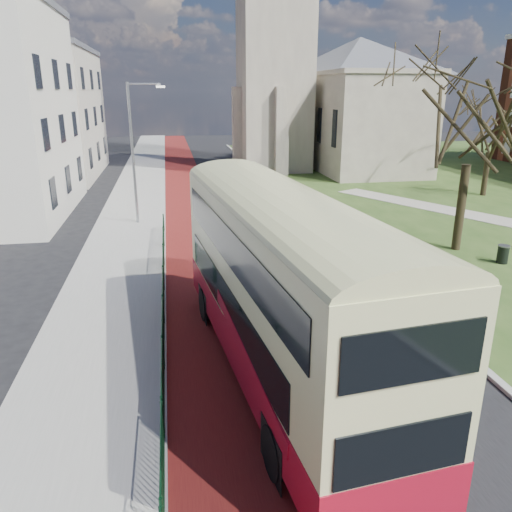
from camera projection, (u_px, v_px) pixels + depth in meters
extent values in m
plane|color=black|center=(271.00, 379.00, 13.96)|extent=(160.00, 160.00, 0.00)
cube|color=black|center=(233.00, 213.00, 32.90)|extent=(9.00, 120.00, 0.01)
cube|color=#591414|center=(191.00, 214.00, 32.46)|extent=(3.40, 120.00, 0.01)
cube|color=gray|center=(132.00, 216.00, 31.82)|extent=(4.00, 120.00, 0.12)
cube|color=#999993|center=(163.00, 215.00, 32.15)|extent=(0.25, 120.00, 0.13)
cube|color=#999993|center=(293.00, 203.00, 35.50)|extent=(0.25, 80.00, 0.13)
cylinder|color=#0B331A|center=(162.00, 295.00, 16.87)|extent=(0.04, 24.00, 0.04)
cylinder|color=#0B331A|center=(164.00, 320.00, 17.17)|extent=(0.04, 24.00, 0.04)
cube|color=gray|center=(275.00, 42.00, 47.00)|extent=(6.50, 6.50, 24.00)
cube|color=gray|center=(355.00, 123.00, 50.76)|extent=(9.00, 18.00, 9.00)
pyramid|color=#565960|center=(361.00, 37.00, 48.20)|extent=(9.00, 18.00, 3.60)
cube|color=beige|center=(38.00, 115.00, 45.46)|extent=(10.00, 16.00, 11.00)
cube|color=#565960|center=(29.00, 47.00, 43.64)|extent=(10.30, 16.30, 0.50)
cylinder|color=gray|center=(133.00, 155.00, 28.75)|extent=(0.16, 0.16, 8.00)
cylinder|color=gray|center=(144.00, 84.00, 27.67)|extent=(1.80, 0.10, 0.10)
cube|color=silver|center=(161.00, 87.00, 27.86)|extent=(0.50, 0.18, 0.12)
cube|color=maroon|center=(279.00, 339.00, 13.80)|extent=(4.13, 12.42, 1.11)
cube|color=beige|center=(281.00, 266.00, 13.11)|extent=(4.09, 12.36, 3.21)
cube|color=black|center=(227.00, 302.00, 13.36)|extent=(1.14, 9.94, 1.05)
cube|color=black|center=(323.00, 291.00, 14.10)|extent=(1.14, 9.94, 1.05)
cube|color=black|center=(229.00, 246.00, 12.54)|extent=(1.24, 10.91, 1.00)
cube|color=black|center=(331.00, 237.00, 13.27)|extent=(1.24, 10.91, 1.00)
cube|color=black|center=(229.00, 239.00, 18.96)|extent=(2.48, 0.35, 1.16)
cube|color=black|center=(228.00, 196.00, 18.43)|extent=(2.48, 0.35, 1.00)
cube|color=orange|center=(228.00, 179.00, 18.23)|extent=(1.98, 0.31, 0.33)
cylinder|color=black|center=(206.00, 304.00, 17.41)|extent=(0.45, 1.18, 1.15)
cylinder|color=black|center=(276.00, 296.00, 18.09)|extent=(0.45, 1.18, 1.15)
cylinder|color=black|center=(276.00, 452.00, 10.30)|extent=(0.45, 1.18, 1.15)
cylinder|color=black|center=(388.00, 429.00, 10.98)|extent=(0.45, 1.18, 1.15)
cylinder|color=#2B2415|center=(461.00, 208.00, 24.58)|extent=(0.52, 0.52, 4.26)
cylinder|color=#302718|center=(486.00, 174.00, 37.74)|extent=(0.53, 0.53, 3.25)
cylinder|color=black|center=(503.00, 255.00, 23.09)|extent=(0.55, 0.55, 0.80)
cylinder|color=gray|center=(504.00, 246.00, 22.95)|extent=(0.59, 0.59, 0.05)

